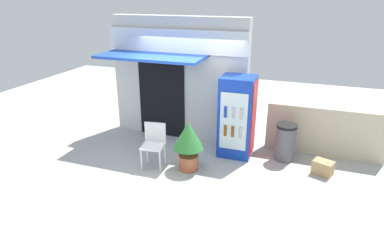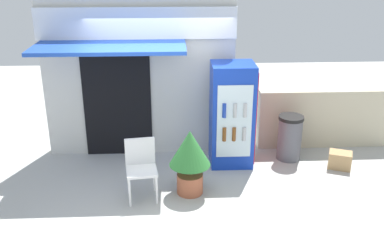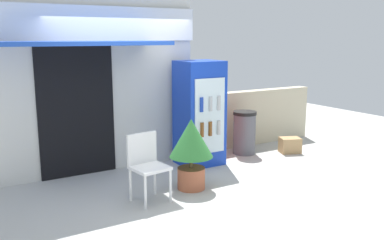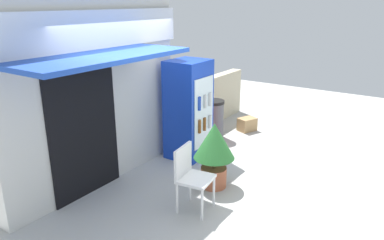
# 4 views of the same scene
# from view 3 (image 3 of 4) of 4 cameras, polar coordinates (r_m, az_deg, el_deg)

# --- Properties ---
(ground) EXTENTS (16.00, 16.00, 0.00)m
(ground) POSITION_cam_3_polar(r_m,az_deg,el_deg) (6.18, -4.42, -9.63)
(ground) COLOR #B2B2AD
(storefront_building) EXTENTS (3.37, 1.35, 2.96)m
(storefront_building) POSITION_cam_3_polar(r_m,az_deg,el_deg) (7.00, -12.94, 5.52)
(storefront_building) COLOR silver
(storefront_building) RESTS_ON ground
(drink_cooler) EXTENTS (0.74, 0.70, 1.81)m
(drink_cooler) POSITION_cam_3_polar(r_m,az_deg,el_deg) (7.24, 1.08, 0.94)
(drink_cooler) COLOR #1438B2
(drink_cooler) RESTS_ON ground
(plastic_chair) EXTENTS (0.51, 0.49, 0.92)m
(plastic_chair) POSITION_cam_3_polar(r_m,az_deg,el_deg) (5.71, -6.22, -5.65)
(plastic_chair) COLOR white
(plastic_chair) RESTS_ON ground
(potted_plant_near_shop) EXTENTS (0.64, 0.64, 1.05)m
(potted_plant_near_shop) POSITION_cam_3_polar(r_m,az_deg,el_deg) (6.07, -0.11, -3.52)
(potted_plant_near_shop) COLOR #AD5B3D
(potted_plant_near_shop) RESTS_ON ground
(trash_bin) EXTENTS (0.44, 0.44, 0.82)m
(trash_bin) POSITION_cam_3_polar(r_m,az_deg,el_deg) (8.03, 7.15, -1.69)
(trash_bin) COLOR #595960
(trash_bin) RESTS_ON ground
(stone_boundary_wall) EXTENTS (2.53, 0.24, 1.12)m
(stone_boundary_wall) POSITION_cam_3_polar(r_m,az_deg,el_deg) (8.89, 9.08, 0.48)
(stone_boundary_wall) COLOR beige
(stone_boundary_wall) RESTS_ON ground
(cardboard_box) EXTENTS (0.46, 0.40, 0.29)m
(cardboard_box) POSITION_cam_3_polar(r_m,az_deg,el_deg) (8.31, 13.21, -3.36)
(cardboard_box) COLOR tan
(cardboard_box) RESTS_ON ground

